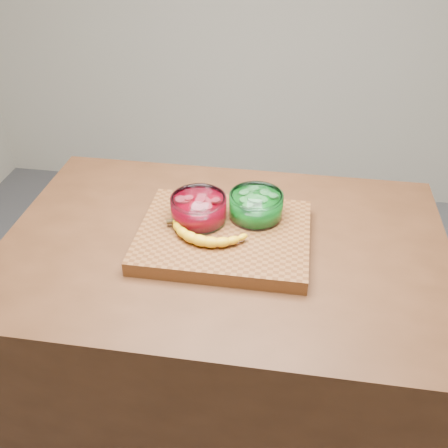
# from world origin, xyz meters

# --- Properties ---
(ground) EXTENTS (3.50, 3.50, 0.00)m
(ground) POSITION_xyz_m (0.00, 0.00, 0.00)
(ground) COLOR #5E5E63
(ground) RESTS_ON ground
(counter) EXTENTS (1.20, 0.80, 0.90)m
(counter) POSITION_xyz_m (0.00, 0.00, 0.45)
(counter) COLOR #4D2B17
(counter) RESTS_ON ground
(cutting_board) EXTENTS (0.45, 0.35, 0.04)m
(cutting_board) POSITION_xyz_m (0.00, 0.00, 0.92)
(cutting_board) COLOR brown
(cutting_board) RESTS_ON counter
(bowl_red) EXTENTS (0.15, 0.15, 0.07)m
(bowl_red) POSITION_xyz_m (-0.07, 0.04, 0.97)
(bowl_red) COLOR white
(bowl_red) RESTS_ON cutting_board
(bowl_green) EXTENTS (0.15, 0.15, 0.07)m
(bowl_green) POSITION_xyz_m (0.08, 0.08, 0.97)
(bowl_green) COLOR white
(bowl_green) RESTS_ON cutting_board
(banana) EXTENTS (0.24, 0.13, 0.03)m
(banana) POSITION_xyz_m (-0.04, -0.04, 0.96)
(banana) COLOR #EEB015
(banana) RESTS_ON cutting_board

